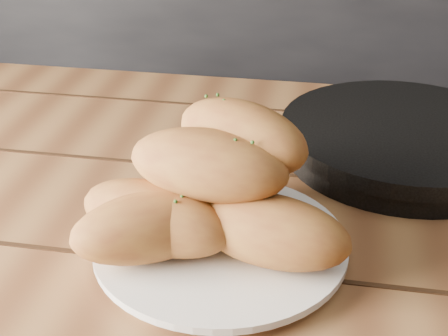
% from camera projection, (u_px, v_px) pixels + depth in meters
% --- Properties ---
extents(table, '(1.63, 0.86, 0.75)m').
position_uv_depth(table, '(391.00, 298.00, 0.73)').
color(table, olive).
rests_on(table, ground).
extents(plate, '(0.26, 0.26, 0.02)m').
position_uv_depth(plate, '(221.00, 246.00, 0.64)').
color(plate, white).
rests_on(plate, table).
extents(bread_rolls, '(0.29, 0.25, 0.14)m').
position_uv_depth(bread_rolls, '(208.00, 193.00, 0.61)').
color(bread_rolls, '#A66F2E').
rests_on(bread_rolls, plate).
extents(skillet, '(0.43, 0.32, 0.05)m').
position_uv_depth(skillet, '(404.00, 140.00, 0.82)').
color(skillet, black).
rests_on(skillet, table).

